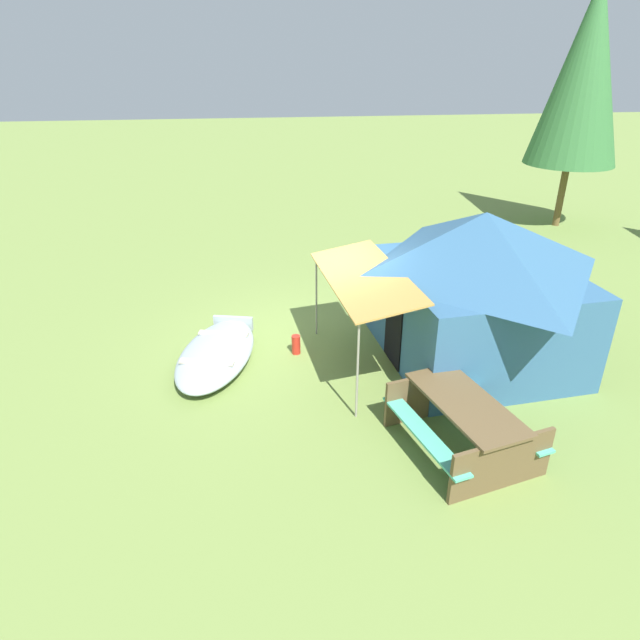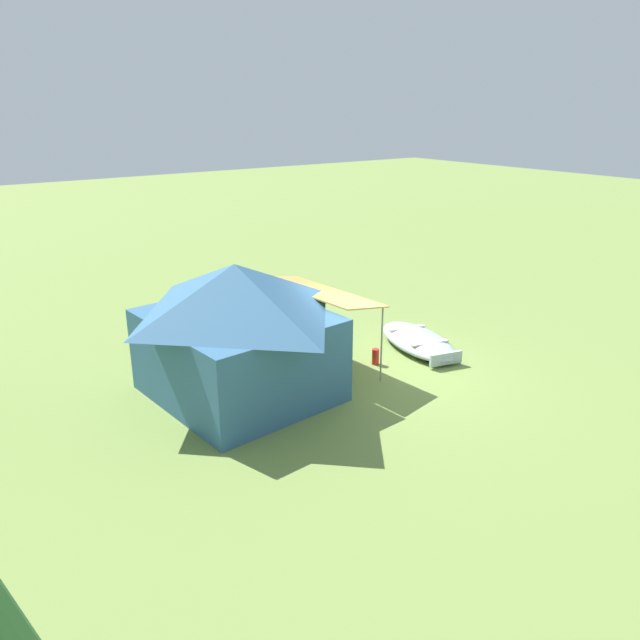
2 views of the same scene
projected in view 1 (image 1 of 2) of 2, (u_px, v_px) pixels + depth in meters
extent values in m
plane|color=olive|center=(308.00, 340.00, 10.64)|extent=(80.00, 80.00, 0.00)
ellipsoid|color=#9FAFB7|center=(216.00, 354.00, 9.80)|extent=(2.87, 1.85, 0.36)
ellipsoid|color=#373D40|center=(216.00, 353.00, 9.79)|extent=(2.63, 1.66, 0.13)
cube|color=beige|center=(207.00, 362.00, 9.27)|extent=(0.37, 0.94, 0.04)
cube|color=beige|center=(223.00, 333.00, 10.21)|extent=(0.37, 0.94, 0.04)
cube|color=#9FAFB7|center=(233.00, 323.00, 10.88)|extent=(0.27, 0.78, 0.28)
cube|color=#335F86|center=(474.00, 313.00, 9.80)|extent=(3.58, 3.25, 1.68)
pyramid|color=#335F86|center=(483.00, 241.00, 9.21)|extent=(3.87, 3.51, 0.99)
cube|color=black|center=(394.00, 328.00, 9.56)|extent=(0.76, 0.09, 1.34)
cube|color=#BE8C42|center=(364.00, 276.00, 9.00)|extent=(3.10, 1.41, 0.22)
cylinder|color=gray|center=(357.00, 372.00, 8.08)|extent=(0.04, 0.04, 1.60)
cylinder|color=gray|center=(316.00, 297.00, 10.54)|extent=(0.04, 0.04, 1.60)
cube|color=brown|center=(466.00, 403.00, 7.41)|extent=(2.02, 1.23, 0.04)
cube|color=#50B698|center=(500.00, 413.00, 7.77)|extent=(1.90, 0.69, 0.04)
cube|color=#50B698|center=(424.00, 434.00, 7.36)|extent=(1.90, 0.69, 0.04)
cube|color=brown|center=(502.00, 465.00, 6.88)|extent=(0.41, 1.49, 0.75)
cube|color=brown|center=(430.00, 395.00, 8.29)|extent=(0.41, 1.49, 0.75)
cube|color=#2B70B5|center=(402.00, 331.00, 10.66)|extent=(0.53, 0.67, 0.32)
cylinder|color=red|center=(296.00, 345.00, 10.12)|extent=(0.19, 0.19, 0.36)
cylinder|color=brown|center=(561.00, 195.00, 17.27)|extent=(0.21, 0.21, 1.94)
cone|color=#356F38|center=(585.00, 72.00, 15.71)|extent=(2.67, 2.67, 5.15)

